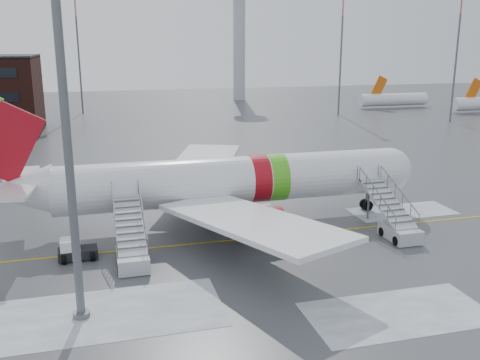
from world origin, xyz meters
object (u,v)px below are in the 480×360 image
object	(u,v)px
airliner	(222,182)
airstair_fwd	(395,223)
airstair_aft	(131,248)
pushback_tug	(75,250)
light_mast_near	(63,86)

from	to	relation	value
airliner	airstair_fwd	size ratio (longest dim) A/B	4.55
airstair_aft	airliner	bearing A→B (deg)	40.26
airstair_fwd	airstair_aft	xyz separation A→B (m)	(-19.60, 0.00, 0.00)
airliner	pushback_tug	bearing A→B (deg)	-156.65
airstair_fwd	airstair_aft	size ratio (longest dim) A/B	1.00
pushback_tug	light_mast_near	xyz separation A→B (m)	(0.53, -8.30, 11.60)
airstair_aft	light_mast_near	size ratio (longest dim) A/B	0.33
airstair_fwd	airliner	bearing A→B (deg)	151.19
pushback_tug	light_mast_near	bearing A→B (deg)	-86.35
airstair_aft	pushback_tug	distance (m)	4.02
airliner	pushback_tug	size ratio (longest dim) A/B	13.27
airliner	airstair_fwd	xyz separation A→B (m)	(11.88, -6.54, -2.35)
pushback_tug	light_mast_near	distance (m)	14.27
airstair_fwd	pushback_tug	distance (m)	23.31
airliner	light_mast_near	distance (m)	19.24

